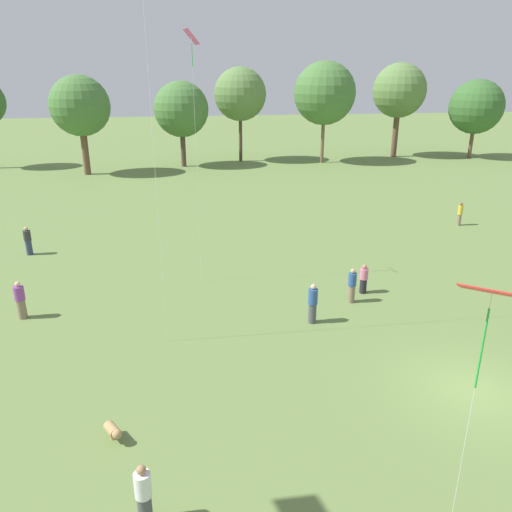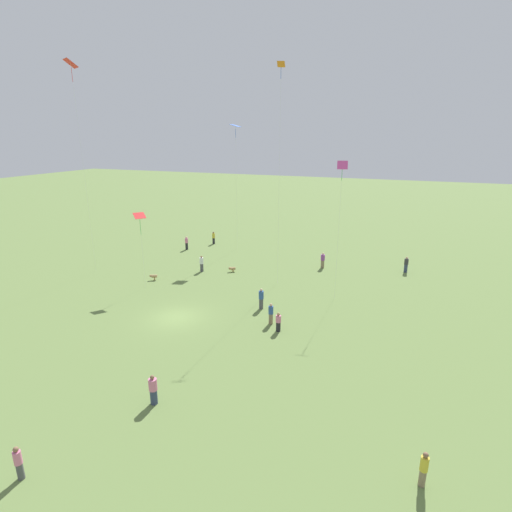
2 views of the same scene
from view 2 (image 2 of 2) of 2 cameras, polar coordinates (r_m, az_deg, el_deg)
name	(u,v)px [view 2 (image 2 of 2)]	position (r m, az deg, el deg)	size (l,w,h in m)	color
ground_plane	(176,318)	(34.51, -11.30, -8.63)	(240.00, 240.00, 0.00)	olive
person_1	(406,265)	(47.34, 20.65, -1.17)	(0.45, 0.45, 1.80)	#333D5B
person_2	(153,390)	(24.45, -14.47, -18.02)	(0.51, 0.51, 1.83)	#333D5B
person_3	(424,469)	(20.79, 22.83, -26.25)	(0.46, 0.46, 1.75)	#847056
person_4	(202,264)	(45.01, -7.77, -1.09)	(0.50, 0.50, 1.82)	#4C4C51
person_5	(187,243)	(53.96, -9.89, 1.83)	(0.57, 0.57, 1.80)	#232328
person_6	(214,238)	(56.30, -6.08, 2.60)	(0.51, 0.51, 1.75)	#232328
person_7	(19,463)	(22.37, -30.81, -24.04)	(0.39, 0.39, 1.70)	#4C4C51
person_8	(278,322)	(31.43, 3.21, -9.41)	(0.52, 0.52, 1.56)	#232328
person_9	(323,261)	(46.36, 9.50, -0.64)	(0.64, 0.64, 1.82)	#847056
person_10	(261,299)	(35.14, 0.74, -6.13)	(0.59, 0.59, 1.89)	#4C4C51
person_11	(271,314)	(32.49, 2.14, -8.25)	(0.56, 0.56, 1.77)	#847056
kite_0	(281,89)	(38.92, 3.54, 22.75)	(0.70, 0.81, 20.98)	orange
kite_1	(72,72)	(46.60, -24.84, 22.75)	(1.52, 1.62, 21.75)	red
kite_3	(236,130)	(52.02, -2.94, 17.56)	(1.23, 1.19, 15.97)	blue
kite_4	(342,171)	(35.57, 12.20, 11.72)	(0.75, 0.98, 12.59)	#E54C99
kite_5	(140,218)	(39.98, -16.29, 5.28)	(1.43, 1.41, 7.53)	red
dog_0	(232,269)	(44.71, -3.44, -1.81)	(0.62, 0.77, 0.56)	tan
dog_1	(153,276)	(43.46, -14.45, -2.82)	(0.59, 0.78, 0.61)	tan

